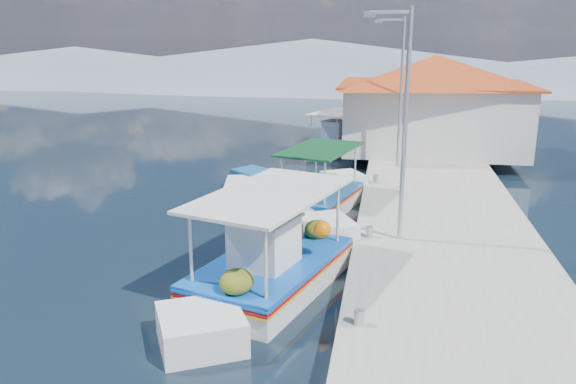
# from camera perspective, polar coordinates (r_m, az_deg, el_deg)

# --- Properties ---
(ground) EXTENTS (160.00, 160.00, 0.00)m
(ground) POSITION_cam_1_polar(r_m,az_deg,el_deg) (14.97, -7.28, -7.88)
(ground) COLOR black
(ground) RESTS_ON ground
(quay) EXTENTS (5.00, 44.00, 0.50)m
(quay) POSITION_cam_1_polar(r_m,az_deg,el_deg) (19.99, 14.39, -1.48)
(quay) COLOR #ACA9A1
(quay) RESTS_ON ground
(bollards) EXTENTS (0.20, 17.20, 0.30)m
(bollards) POSITION_cam_1_polar(r_m,az_deg,el_deg) (19.09, 8.34, -0.69)
(bollards) COLOR #A5A8AD
(bollards) RESTS_ON quay
(main_caique) EXTENTS (3.84, 7.67, 2.64)m
(main_caique) POSITION_cam_1_polar(r_m,az_deg,el_deg) (13.83, -1.68, -7.46)
(main_caique) COLOR white
(main_caique) RESTS_ON ground
(caique_green_canopy) EXTENTS (2.99, 6.23, 2.41)m
(caique_green_canopy) POSITION_cam_1_polar(r_m,az_deg,el_deg) (19.87, 3.07, -0.78)
(caique_green_canopy) COLOR white
(caique_green_canopy) RESTS_ON ground
(caique_blue_hull) EXTENTS (2.37, 5.63, 1.02)m
(caique_blue_hull) POSITION_cam_1_polar(r_m,az_deg,el_deg) (20.67, -3.79, -0.40)
(caique_blue_hull) COLOR #17528E
(caique_blue_hull) RESTS_ON ground
(caique_far) EXTENTS (3.42, 5.90, 2.23)m
(caique_far) POSITION_cam_1_polar(r_m,az_deg,el_deg) (30.04, 4.82, 4.81)
(caique_far) COLOR white
(caique_far) RESTS_ON ground
(harbor_building) EXTENTS (10.49, 10.49, 4.40)m
(harbor_building) POSITION_cam_1_polar(r_m,az_deg,el_deg) (28.35, 14.06, 8.61)
(harbor_building) COLOR silver
(harbor_building) RESTS_ON quay
(lamp_post_near) EXTENTS (1.21, 0.14, 6.00)m
(lamp_post_near) POSITION_cam_1_polar(r_m,az_deg,el_deg) (15.25, 11.09, 7.46)
(lamp_post_near) COLOR #A5A8AD
(lamp_post_near) RESTS_ON quay
(lamp_post_far) EXTENTS (1.21, 0.14, 6.00)m
(lamp_post_far) POSITION_cam_1_polar(r_m,az_deg,el_deg) (24.20, 10.79, 10.28)
(lamp_post_far) COLOR #A5A8AD
(lamp_post_far) RESTS_ON quay
(mountain_ridge) EXTENTS (171.40, 96.00, 5.50)m
(mountain_ridge) POSITION_cam_1_polar(r_m,az_deg,el_deg) (69.26, 12.10, 11.82)
(mountain_ridge) COLOR gray
(mountain_ridge) RESTS_ON ground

